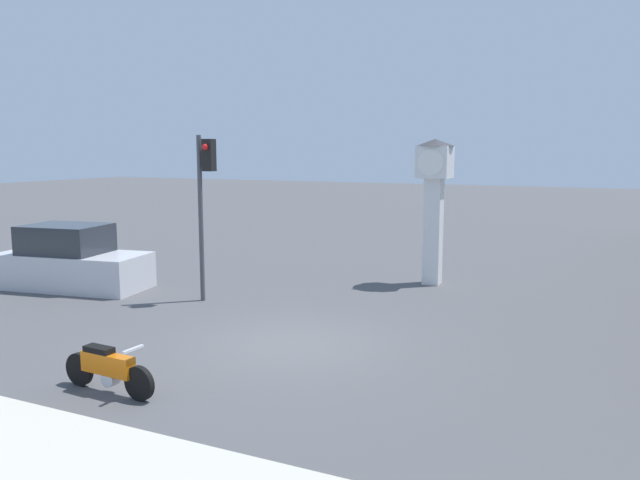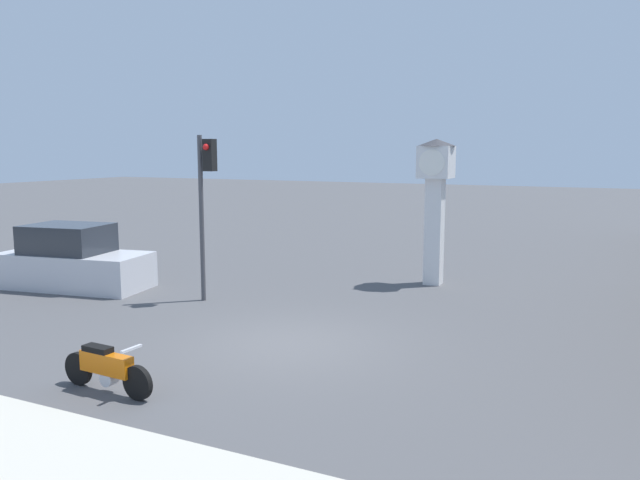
% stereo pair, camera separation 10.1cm
% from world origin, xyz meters
% --- Properties ---
extents(ground_plane, '(120.00, 120.00, 0.00)m').
position_xyz_m(ground_plane, '(0.00, 0.00, 0.00)').
color(ground_plane, '#4C4C4F').
extents(motorcycle, '(1.89, 0.41, 0.83)m').
position_xyz_m(motorcycle, '(-1.43, -3.49, 0.40)').
color(motorcycle, black).
rests_on(motorcycle, ground_plane).
extents(clock_tower, '(1.09, 1.09, 4.19)m').
position_xyz_m(clock_tower, '(1.11, 6.82, 2.79)').
color(clock_tower, white).
rests_on(clock_tower, ground_plane).
extents(traffic_light, '(0.50, 0.35, 4.25)m').
position_xyz_m(traffic_light, '(-3.60, 2.30, 2.92)').
color(traffic_light, '#47474C').
rests_on(traffic_light, ground_plane).
extents(parked_car, '(4.43, 2.43, 1.80)m').
position_xyz_m(parked_car, '(-8.00, 1.99, 0.75)').
color(parked_car, silver).
rests_on(parked_car, ground_plane).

